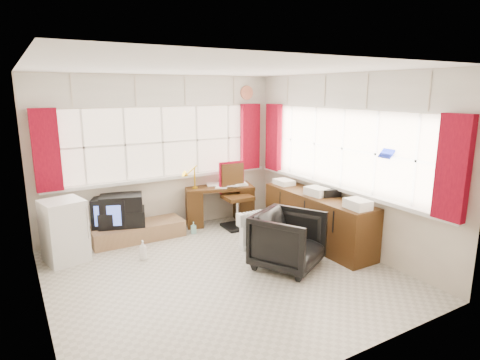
{
  "coord_description": "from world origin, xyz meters",
  "views": [
    {
      "loc": [
        -2.17,
        -4.15,
        2.26
      ],
      "look_at": [
        0.6,
        0.55,
        1.04
      ],
      "focal_mm": 30.0,
      "sensor_mm": 36.0,
      "label": 1
    }
  ],
  "objects_px": {
    "crt_tv": "(111,211)",
    "desk": "(219,202)",
    "mini_fridge": "(64,231)",
    "radiator": "(252,233)",
    "tv_bench": "(138,231)",
    "credenza": "(317,218)",
    "task_chair": "(234,193)",
    "office_chair": "(288,240)",
    "desk_lamp": "(195,173)"
  },
  "relations": [
    {
      "from": "crt_tv",
      "to": "desk",
      "type": "bearing_deg",
      "value": -1.45
    },
    {
      "from": "crt_tv",
      "to": "mini_fridge",
      "type": "xyz_separation_m",
      "value": [
        -0.71,
        -0.42,
        -0.05
      ]
    },
    {
      "from": "desk",
      "to": "radiator",
      "type": "xyz_separation_m",
      "value": [
        -0.12,
        -1.27,
        -0.15
      ]
    },
    {
      "from": "tv_bench",
      "to": "crt_tv",
      "type": "relative_size",
      "value": 2.21
    },
    {
      "from": "desk",
      "to": "crt_tv",
      "type": "xyz_separation_m",
      "value": [
        -1.82,
        0.05,
        0.1
      ]
    },
    {
      "from": "radiator",
      "to": "credenza",
      "type": "bearing_deg",
      "value": -19.15
    },
    {
      "from": "desk",
      "to": "credenza",
      "type": "bearing_deg",
      "value": -62.79
    },
    {
      "from": "task_chair",
      "to": "office_chair",
      "type": "bearing_deg",
      "value": -97.02
    },
    {
      "from": "desk",
      "to": "mini_fridge",
      "type": "distance_m",
      "value": 2.56
    },
    {
      "from": "desk_lamp",
      "to": "desk",
      "type": "bearing_deg",
      "value": -6.85
    },
    {
      "from": "credenza",
      "to": "tv_bench",
      "type": "bearing_deg",
      "value": 146.3
    },
    {
      "from": "credenza",
      "to": "mini_fridge",
      "type": "distance_m",
      "value": 3.57
    },
    {
      "from": "office_chair",
      "to": "crt_tv",
      "type": "relative_size",
      "value": 1.28
    },
    {
      "from": "task_chair",
      "to": "radiator",
      "type": "relative_size",
      "value": 1.99
    },
    {
      "from": "task_chair",
      "to": "crt_tv",
      "type": "bearing_deg",
      "value": 170.83
    },
    {
      "from": "task_chair",
      "to": "crt_tv",
      "type": "xyz_separation_m",
      "value": [
        -1.97,
        0.32,
        -0.11
      ]
    },
    {
      "from": "mini_fridge",
      "to": "desk",
      "type": "bearing_deg",
      "value": 8.42
    },
    {
      "from": "desk_lamp",
      "to": "office_chair",
      "type": "bearing_deg",
      "value": -80.41
    },
    {
      "from": "task_chair",
      "to": "radiator",
      "type": "bearing_deg",
      "value": -105.6
    },
    {
      "from": "credenza",
      "to": "tv_bench",
      "type": "xyz_separation_m",
      "value": [
        -2.28,
        1.52,
        -0.26
      ]
    },
    {
      "from": "task_chair",
      "to": "mini_fridge",
      "type": "xyz_separation_m",
      "value": [
        -2.68,
        -0.1,
        -0.16
      ]
    },
    {
      "from": "office_chair",
      "to": "crt_tv",
      "type": "height_order",
      "value": "office_chair"
    },
    {
      "from": "tv_bench",
      "to": "desk_lamp",
      "type": "bearing_deg",
      "value": 7.19
    },
    {
      "from": "desk_lamp",
      "to": "mini_fridge",
      "type": "relative_size",
      "value": 0.45
    },
    {
      "from": "desk",
      "to": "crt_tv",
      "type": "bearing_deg",
      "value": 178.55
    },
    {
      "from": "desk_lamp",
      "to": "task_chair",
      "type": "height_order",
      "value": "task_chair"
    },
    {
      "from": "credenza",
      "to": "office_chair",
      "type": "bearing_deg",
      "value": -152.77
    },
    {
      "from": "desk",
      "to": "crt_tv",
      "type": "relative_size",
      "value": 1.99
    },
    {
      "from": "crt_tv",
      "to": "credenza",
      "type": "bearing_deg",
      "value": -31.95
    },
    {
      "from": "task_chair",
      "to": "credenza",
      "type": "distance_m",
      "value": 1.5
    },
    {
      "from": "mini_fridge",
      "to": "crt_tv",
      "type": "bearing_deg",
      "value": 30.55
    },
    {
      "from": "desk",
      "to": "task_chair",
      "type": "distance_m",
      "value": 0.38
    },
    {
      "from": "desk_lamp",
      "to": "credenza",
      "type": "bearing_deg",
      "value": -53.0
    },
    {
      "from": "task_chair",
      "to": "mini_fridge",
      "type": "bearing_deg",
      "value": -177.82
    },
    {
      "from": "desk_lamp",
      "to": "office_chair",
      "type": "xyz_separation_m",
      "value": [
        0.36,
        -2.11,
        -0.56
      ]
    },
    {
      "from": "office_chair",
      "to": "radiator",
      "type": "relative_size",
      "value": 1.48
    },
    {
      "from": "tv_bench",
      "to": "desk",
      "type": "bearing_deg",
      "value": 3.14
    },
    {
      "from": "task_chair",
      "to": "office_chair",
      "type": "xyz_separation_m",
      "value": [
        -0.22,
        -1.78,
        -0.21
      ]
    },
    {
      "from": "office_chair",
      "to": "tv_bench",
      "type": "relative_size",
      "value": 0.58
    },
    {
      "from": "office_chair",
      "to": "credenza",
      "type": "bearing_deg",
      "value": -1.11
    },
    {
      "from": "office_chair",
      "to": "radiator",
      "type": "xyz_separation_m",
      "value": [
        -0.06,
        0.79,
        -0.15
      ]
    },
    {
      "from": "office_chair",
      "to": "crt_tv",
      "type": "distance_m",
      "value": 2.74
    },
    {
      "from": "desk",
      "to": "tv_bench",
      "type": "xyz_separation_m",
      "value": [
        -1.46,
        -0.08,
        -0.25
      ]
    },
    {
      "from": "radiator",
      "to": "mini_fridge",
      "type": "bearing_deg",
      "value": 159.54
    },
    {
      "from": "crt_tv",
      "to": "desk_lamp",
      "type": "bearing_deg",
      "value": 0.19
    },
    {
      "from": "credenza",
      "to": "radiator",
      "type": "bearing_deg",
      "value": 160.85
    },
    {
      "from": "credenza",
      "to": "crt_tv",
      "type": "xyz_separation_m",
      "value": [
        -2.64,
        1.65,
        0.09
      ]
    },
    {
      "from": "desk_lamp",
      "to": "task_chair",
      "type": "distance_m",
      "value": 0.75
    },
    {
      "from": "desk_lamp",
      "to": "credenza",
      "type": "height_order",
      "value": "desk_lamp"
    },
    {
      "from": "mini_fridge",
      "to": "desk_lamp",
      "type": "bearing_deg",
      "value": 11.4
    }
  ]
}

